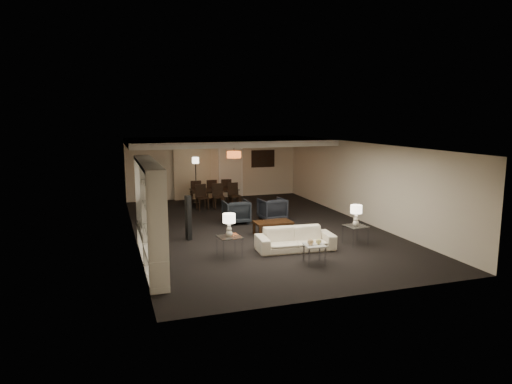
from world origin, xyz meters
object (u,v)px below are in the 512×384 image
object	(u,v)px
table_lamp_left	(229,225)
floor_speaker	(188,218)
chair_nr	(235,195)
television	(147,211)
armchair_right	(272,209)
chair_fr	(226,190)
side_table_left	(229,246)
chair_fm	(211,191)
coffee_table	(273,228)
side_table_right	(355,235)
chair_nm	(219,196)
sofa	(295,239)
dining_table	(215,197)
vase_amber	(151,198)
pendant_light	(234,155)
armchair_left	(236,212)
chair_nl	(202,197)
chair_fl	(195,192)
floor_lamp	(196,180)
vase_blue	(155,227)
table_lamp_right	(356,215)
marble_table	(314,254)

from	to	relation	value
table_lamp_left	floor_speaker	distance (m)	1.91
chair_nr	television	bearing A→B (deg)	-132.24
armchair_right	chair_fr	bearing A→B (deg)	-85.75
armchair_right	television	xyz separation A→B (m)	(-4.11, -2.48, 0.71)
armchair_right	chair_fr	xyz separation A→B (m)	(-0.59, 3.68, 0.09)
side_table_left	chair_fm	size ratio (longest dim) A/B	0.59
coffee_table	side_table_right	distance (m)	2.34
chair_nm	chair_fm	bearing A→B (deg)	91.16
sofa	dining_table	size ratio (longest dim) A/B	1.12
sofa	chair_fr	world-z (taller)	chair_fr
sofa	vase_amber	size ratio (longest dim) A/B	11.89
pendant_light	chair_fm	distance (m)	1.92
coffee_table	pendant_light	bearing A→B (deg)	89.06
floor_speaker	chair_fr	world-z (taller)	floor_speaker
armchair_left	floor_speaker	distance (m)	2.34
armchair_left	chair_fr	distance (m)	3.73
side_table_left	chair_nm	bearing A→B (deg)	78.93
pendant_light	side_table_left	bearing A→B (deg)	-106.60
chair_nl	chair_fl	distance (m)	1.30
chair_nr	chair_fm	bearing A→B (deg)	108.46
vase_amber	floor_speaker	bearing A→B (deg)	64.75
chair_nr	floor_lamp	bearing A→B (deg)	126.45
chair_nr	side_table_right	bearing A→B (deg)	-79.75
chair_nl	chair_nr	distance (m)	1.20
vase_amber	chair_fl	xyz separation A→B (m)	(2.35, 7.69, -1.19)
armchair_left	dining_table	size ratio (longest dim) A/B	0.46
vase_blue	chair_fr	distance (m)	8.95
pendant_light	floor_speaker	distance (m)	5.00
armchair_right	floor_speaker	xyz separation A→B (m)	(-2.96, -1.52, 0.25)
table_lamp_left	chair_nr	size ratio (longest dim) A/B	0.61
coffee_table	floor_speaker	bearing A→B (deg)	175.57
table_lamp_left	chair_fm	size ratio (longest dim) A/B	0.61
pendant_light	sofa	world-z (taller)	pendant_light
vase_blue	floor_speaker	world-z (taller)	vase_blue
armchair_right	dining_table	bearing A→B (deg)	-73.41
television	armchair_right	bearing A→B (deg)	-58.89
vase_blue	floor_lamp	distance (m)	8.51
vase_blue	chair_nl	distance (m)	7.31
side_table_left	armchair_left	bearing A→B (deg)	71.57
coffee_table	chair_fm	world-z (taller)	chair_fm
table_lamp_right	chair_fr	bearing A→B (deg)	103.61
chair_nl	marble_table	bearing A→B (deg)	-87.49
side_table_left	floor_lamp	bearing A→B (deg)	85.62
floor_speaker	chair_nl	world-z (taller)	floor_speaker
sofa	armchair_left	bearing A→B (deg)	104.46
side_table_right	chair_fr	xyz separation A→B (m)	(-1.69, 6.98, 0.20)
armchair_left	side_table_left	size ratio (longest dim) A/B	1.49
armchair_right	floor_speaker	size ratio (longest dim) A/B	0.65
vase_blue	chair_fl	xyz separation A→B (m)	(2.35, 8.19, -0.70)
dining_table	chair_fr	xyz separation A→B (m)	(0.60, 0.65, 0.15)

